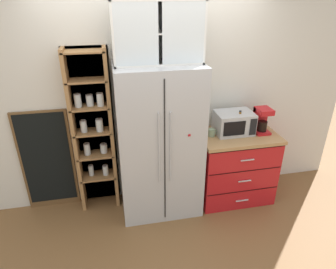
{
  "coord_description": "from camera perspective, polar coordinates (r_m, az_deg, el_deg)",
  "views": [
    {
      "loc": [
        -0.51,
        -2.9,
        2.44
      ],
      "look_at": [
        0.1,
        0.04,
        0.98
      ],
      "focal_mm": 31.65,
      "sensor_mm": 36.0,
      "label": 1
    }
  ],
  "objects": [
    {
      "name": "ground_plane",
      "position": [
        3.82,
        -1.39,
        -13.72
      ],
      "size": [
        10.68,
        10.68,
        0.0
      ],
      "primitive_type": "plane",
      "color": "brown"
    },
    {
      "name": "wall_back_cream",
      "position": [
        3.54,
        -2.81,
        6.69
      ],
      "size": [
        4.98,
        0.1,
        2.55
      ],
      "primitive_type": "cube",
      "color": "silver",
      "rests_on": "ground"
    },
    {
      "name": "refrigerator",
      "position": [
        3.36,
        -1.67,
        -1.52
      ],
      "size": [
        0.92,
        0.65,
        1.78
      ],
      "color": "#B7BABF",
      "rests_on": "ground"
    },
    {
      "name": "pantry_shelf_column",
      "position": [
        3.51,
        -14.2,
        0.76
      ],
      "size": [
        0.49,
        0.27,
        1.93
      ],
      "color": "brown",
      "rests_on": "ground"
    },
    {
      "name": "counter_cabinet",
      "position": [
        3.85,
        12.64,
        -5.88
      ],
      "size": [
        0.94,
        0.63,
        0.9
      ],
      "color": "red",
      "rests_on": "ground"
    },
    {
      "name": "microwave",
      "position": [
        3.61,
        12.54,
        2.24
      ],
      "size": [
        0.44,
        0.33,
        0.26
      ],
      "color": "#B7BABF",
      "rests_on": "counter_cabinet"
    },
    {
      "name": "coffee_maker",
      "position": [
        3.71,
        17.56,
        2.71
      ],
      "size": [
        0.17,
        0.2,
        0.31
      ],
      "color": "red",
      "rests_on": "counter_cabinet"
    },
    {
      "name": "mug_sage",
      "position": [
        3.51,
        8.42,
        0.37
      ],
      "size": [
        0.12,
        0.08,
        0.09
      ],
      "color": "#8CA37F",
      "rests_on": "counter_cabinet"
    },
    {
      "name": "bottle_amber",
      "position": [
        3.59,
        13.52,
        2.02
      ],
      "size": [
        0.07,
        0.07,
        0.3
      ],
      "color": "brown",
      "rests_on": "counter_cabinet"
    },
    {
      "name": "bottle_cobalt",
      "position": [
        3.63,
        13.18,
        2.02
      ],
      "size": [
        0.07,
        0.07,
        0.26
      ],
      "color": "navy",
      "rests_on": "counter_cabinet"
    },
    {
      "name": "upper_cabinet",
      "position": [
        3.05,
        -2.13,
        19.08
      ],
      "size": [
        0.89,
        0.32,
        0.59
      ],
      "color": "silver",
      "rests_on": "refrigerator"
    },
    {
      "name": "chalkboard_menu",
      "position": [
        3.77,
        -22.19,
        -4.71
      ],
      "size": [
        0.6,
        0.04,
        1.26
      ],
      "color": "brown",
      "rests_on": "ground"
    }
  ]
}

